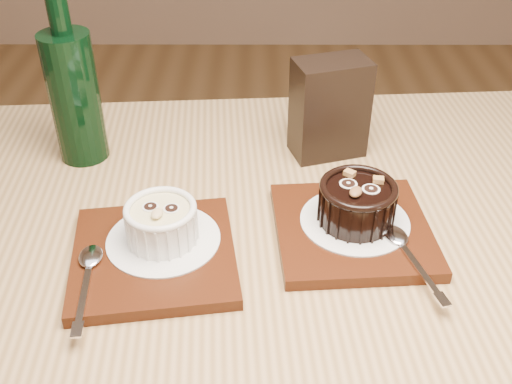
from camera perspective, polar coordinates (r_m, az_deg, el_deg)
table at (r=0.75m, az=2.61°, el=-11.24°), size 1.25×0.88×0.75m
tray_left at (r=0.69m, az=-9.67°, el=-6.00°), size 0.20×0.20×0.01m
doily_left at (r=0.69m, az=-8.80°, el=-4.46°), size 0.13×0.13×0.00m
ramekin_white at (r=0.68m, az=-8.99°, el=-2.78°), size 0.08×0.08×0.05m
spoon_left at (r=0.66m, az=-15.84°, el=-7.89°), size 0.04×0.14×0.01m
tray_right at (r=0.72m, az=9.16°, el=-3.57°), size 0.19×0.19×0.01m
doily_right at (r=0.72m, az=9.38°, el=-2.72°), size 0.13×0.13×0.00m
ramekin_dark at (r=0.70m, az=9.61°, el=-0.86°), size 0.09×0.09×0.05m
spoon_right at (r=0.68m, az=14.46°, el=-5.77°), size 0.06×0.14×0.01m
condiment_stand at (r=0.84m, az=7.01°, el=7.91°), size 0.11×0.09×0.14m
green_bottle at (r=0.85m, az=-16.96°, el=9.04°), size 0.07×0.07×0.25m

